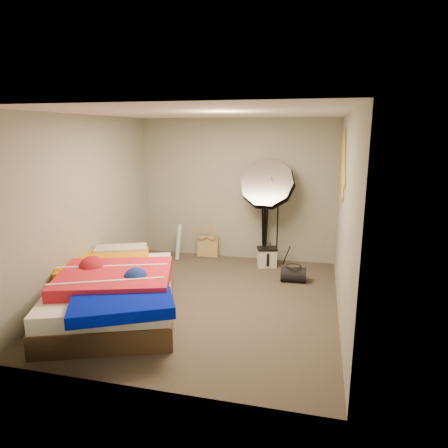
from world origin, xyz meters
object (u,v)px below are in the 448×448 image
(camera_case, at_px, (267,258))
(bed, at_px, (114,290))
(duffel_bag, at_px, (293,274))
(photo_umbrella, at_px, (268,186))
(tote_bag, at_px, (208,246))
(wrapping_roll, at_px, (178,242))
(camera_tripod, at_px, (265,219))

(camera_case, xyz_separation_m, bed, (-1.65, -2.25, 0.16))
(duffel_bag, xyz_separation_m, bed, (-2.15, -1.64, 0.19))
(photo_umbrella, bearing_deg, tote_bag, 169.00)
(wrapping_roll, height_order, camera_case, wrapping_roll)
(camera_case, height_order, bed, bed)
(tote_bag, xyz_separation_m, camera_tripod, (1.05, -0.04, 0.58))
(camera_case, xyz_separation_m, photo_umbrella, (-0.02, 0.09, 1.23))
(camera_case, bearing_deg, duffel_bag, -67.23)
(duffel_bag, relative_size, camera_tripod, 0.28)
(camera_case, distance_m, duffel_bag, 0.78)
(tote_bag, distance_m, camera_case, 1.18)
(bed, bearing_deg, camera_tripod, 58.14)
(wrapping_roll, distance_m, camera_tripod, 1.61)
(camera_case, xyz_separation_m, duffel_bag, (0.49, -0.61, -0.04))
(wrapping_roll, bearing_deg, camera_case, -1.35)
(duffel_bag, relative_size, bed, 0.15)
(camera_case, distance_m, camera_tripod, 0.68)
(bed, relative_size, photo_umbrella, 1.31)
(bed, bearing_deg, duffel_bag, 37.38)
(camera_case, height_order, camera_tripod, camera_tripod)
(camera_case, height_order, photo_umbrella, photo_umbrella)
(camera_case, relative_size, photo_umbrella, 0.16)
(duffel_bag, height_order, photo_umbrella, photo_umbrella)
(wrapping_roll, distance_m, camera_case, 1.62)
(duffel_bag, bearing_deg, bed, -145.78)
(camera_tripod, bearing_deg, wrapping_roll, -171.29)
(photo_umbrella, height_order, camera_tripod, photo_umbrella)
(wrapping_roll, relative_size, camera_case, 2.06)
(wrapping_roll, relative_size, bed, 0.25)
(wrapping_roll, height_order, bed, wrapping_roll)
(wrapping_roll, xyz_separation_m, camera_tripod, (1.53, 0.23, 0.46))
(camera_case, bearing_deg, camera_tripod, 91.86)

